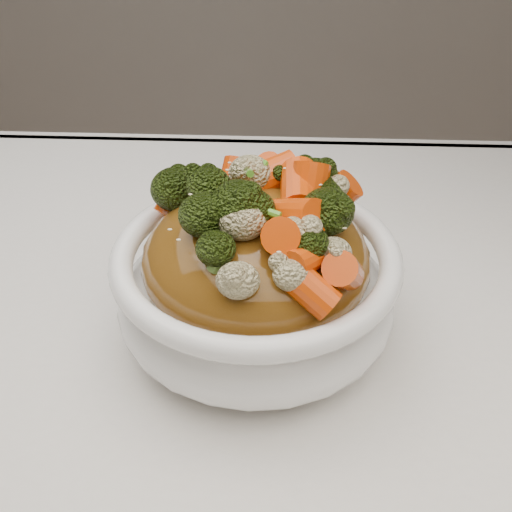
# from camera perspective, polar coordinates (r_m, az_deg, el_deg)

# --- Properties ---
(tablecloth) EXTENTS (1.20, 0.80, 0.04)m
(tablecloth) POSITION_cam_1_polar(r_m,az_deg,el_deg) (0.46, -3.32, -12.98)
(tablecloth) COLOR silver
(tablecloth) RESTS_ON dining_table
(bowl) EXTENTS (0.26, 0.26, 0.08)m
(bowl) POSITION_cam_1_polar(r_m,az_deg,el_deg) (0.45, 0.00, -3.22)
(bowl) COLOR white
(bowl) RESTS_ON tablecloth
(sauce_base) EXTENTS (0.20, 0.20, 0.09)m
(sauce_base) POSITION_cam_1_polar(r_m,az_deg,el_deg) (0.43, -0.00, -0.31)
(sauce_base) COLOR brown
(sauce_base) RESTS_ON bowl
(carrots) EXTENTS (0.20, 0.20, 0.05)m
(carrots) POSITION_cam_1_polar(r_m,az_deg,el_deg) (0.40, -0.00, 6.62)
(carrots) COLOR #D44106
(carrots) RESTS_ON sauce_base
(broccoli) EXTENTS (0.20, 0.20, 0.04)m
(broccoli) POSITION_cam_1_polar(r_m,az_deg,el_deg) (0.40, -0.00, 6.50)
(broccoli) COLOR black
(broccoli) RESTS_ON sauce_base
(cauliflower) EXTENTS (0.20, 0.20, 0.03)m
(cauliflower) POSITION_cam_1_polar(r_m,az_deg,el_deg) (0.40, -0.00, 6.26)
(cauliflower) COLOR beige
(cauliflower) RESTS_ON sauce_base
(scallions) EXTENTS (0.15, 0.15, 0.02)m
(scallions) POSITION_cam_1_polar(r_m,az_deg,el_deg) (0.40, 0.00, 6.74)
(scallions) COLOR #468B20
(scallions) RESTS_ON sauce_base
(sesame_seeds) EXTENTS (0.18, 0.18, 0.01)m
(sesame_seeds) POSITION_cam_1_polar(r_m,az_deg,el_deg) (0.40, 0.00, 6.74)
(sesame_seeds) COLOR beige
(sesame_seeds) RESTS_ON sauce_base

